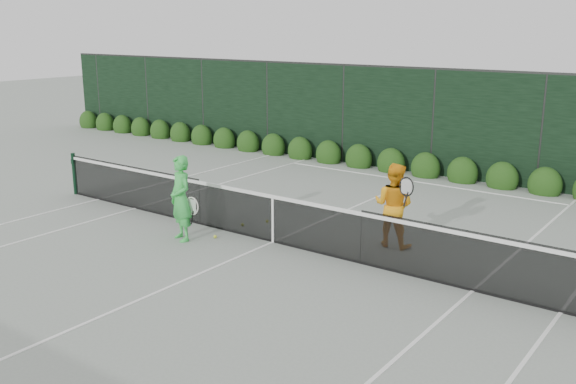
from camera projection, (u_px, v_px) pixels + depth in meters
The scene contains 8 objects.
ground at pixel (273, 242), 12.81m from camera, with size 80.00×80.00×0.00m, color gray.
tennis_net at pixel (272, 217), 12.69m from camera, with size 12.90×0.10×1.07m.
player_woman at pixel (181, 198), 12.75m from camera, with size 0.73×0.61×1.73m.
player_man at pixel (394, 205), 12.42m from camera, with size 0.93×0.68×1.65m.
court_lines at pixel (273, 242), 12.81m from camera, with size 11.03×23.83×0.01m.
windscreen_fence at pixel (170, 198), 10.31m from camera, with size 32.00×21.07×3.06m.
hedge_row at pixel (425, 168), 18.32m from camera, with size 31.66×0.65×0.94m.
tennis_balls at pixel (242, 227), 13.65m from camera, with size 0.34×1.53×0.07m.
Camera 1 is at (7.43, -9.60, 4.21)m, focal length 40.00 mm.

